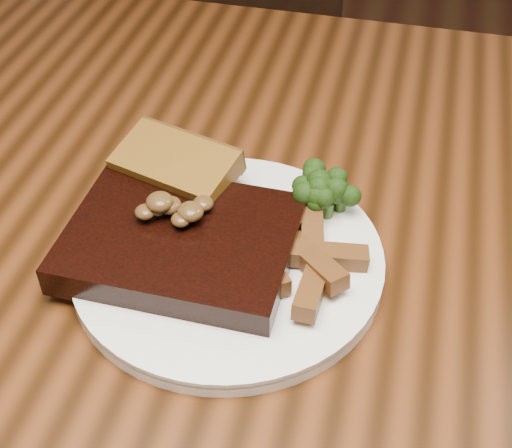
{
  "coord_description": "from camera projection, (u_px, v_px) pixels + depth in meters",
  "views": [
    {
      "loc": [
        0.09,
        -0.45,
        1.2
      ],
      "look_at": [
        -0.02,
        -0.01,
        0.78
      ],
      "focal_mm": 50.0,
      "sensor_mm": 36.0,
      "label": 1
    }
  ],
  "objects": [
    {
      "name": "steak",
      "position": [
        181.0,
        243.0,
        0.61
      ],
      "size": [
        0.19,
        0.15,
        0.03
      ],
      "primitive_type": "cube",
      "rotation": [
        0.0,
        0.0,
        -0.01
      ],
      "color": "black",
      "rests_on": "plate"
    },
    {
      "name": "garlic_bread",
      "position": [
        177.0,
        182.0,
        0.67
      ],
      "size": [
        0.12,
        0.09,
        0.02
      ],
      "primitive_type": "cube",
      "rotation": [
        0.0,
        0.0,
        -0.27
      ],
      "color": "brown",
      "rests_on": "plate"
    },
    {
      "name": "steak_bone",
      "position": [
        156.0,
        303.0,
        0.56
      ],
      "size": [
        0.16,
        0.02,
        0.02
      ],
      "primitive_type": "cube",
      "rotation": [
        0.0,
        0.0,
        -0.01
      ],
      "color": "#B8A98F",
      "rests_on": "plate"
    },
    {
      "name": "potato_wedges",
      "position": [
        303.0,
        251.0,
        0.6
      ],
      "size": [
        0.1,
        0.1,
        0.02
      ],
      "primitive_type": null,
      "color": "brown",
      "rests_on": "plate"
    },
    {
      "name": "dining_table",
      "position": [
        275.0,
        311.0,
        0.71
      ],
      "size": [
        1.6,
        0.9,
        0.75
      ],
      "color": "#522710",
      "rests_on": "ground"
    },
    {
      "name": "plate",
      "position": [
        228.0,
        261.0,
        0.62
      ],
      "size": [
        0.27,
        0.27,
        0.01
      ],
      "primitive_type": "cylinder",
      "rotation": [
        0.0,
        0.0,
        -0.02
      ],
      "color": "white",
      "rests_on": "dining_table"
    },
    {
      "name": "broccoli_cluster",
      "position": [
        316.0,
        191.0,
        0.65
      ],
      "size": [
        0.07,
        0.07,
        0.04
      ],
      "primitive_type": null,
      "color": "#1C3C0D",
      "rests_on": "plate"
    },
    {
      "name": "chair_far",
      "position": [
        239.0,
        61.0,
        1.33
      ],
      "size": [
        0.52,
        0.52,
        0.95
      ],
      "rotation": [
        0.0,
        0.0,
        2.97
      ],
      "color": "black",
      "rests_on": "ground"
    },
    {
      "name": "mushroom_pile",
      "position": [
        180.0,
        213.0,
        0.59
      ],
      "size": [
        0.06,
        0.06,
        0.03
      ],
      "primitive_type": null,
      "color": "#52381A",
      "rests_on": "steak"
    }
  ]
}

